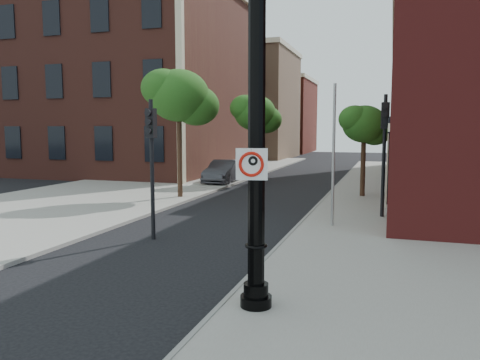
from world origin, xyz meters
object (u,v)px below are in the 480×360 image
(no_parking_sign, at_px, (252,164))
(traffic_signal_right, at_px, (384,136))
(parked_car, at_px, (224,172))
(lamppost, at_px, (257,139))
(traffic_signal_left, at_px, (151,146))

(no_parking_sign, distance_m, traffic_signal_right, 10.57)
(no_parking_sign, bearing_deg, traffic_signal_right, 65.85)
(no_parking_sign, xyz_separation_m, traffic_signal_right, (2.13, 10.34, 0.35))
(traffic_signal_right, bearing_deg, parked_car, 132.72)
(lamppost, height_order, parked_car, lamppost)
(no_parking_sign, relative_size, traffic_signal_left, 0.13)
(traffic_signal_left, bearing_deg, lamppost, -44.31)
(lamppost, xyz_separation_m, no_parking_sign, (-0.04, -0.18, -0.45))
(traffic_signal_right, bearing_deg, no_parking_sign, -105.39)
(no_parking_sign, relative_size, traffic_signal_right, 0.12)
(parked_car, height_order, traffic_signal_right, traffic_signal_right)
(lamppost, relative_size, no_parking_sign, 12.35)
(traffic_signal_left, bearing_deg, traffic_signal_right, 39.54)
(lamppost, xyz_separation_m, parked_car, (-7.66, 19.42, -2.56))
(no_parking_sign, distance_m, parked_car, 21.13)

